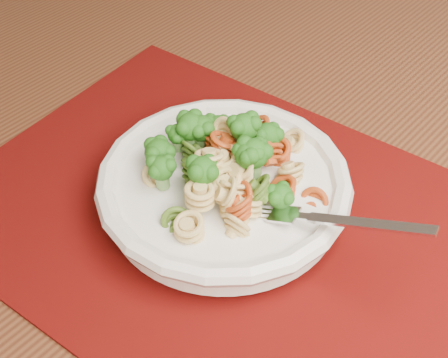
% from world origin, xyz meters
% --- Properties ---
extents(dining_table, '(1.71, 1.34, 0.77)m').
position_xyz_m(dining_table, '(-0.77, 0.60, 0.68)').
color(dining_table, '#5A3119').
rests_on(dining_table, ground).
extents(placemat, '(0.56, 0.47, 0.00)m').
position_xyz_m(placemat, '(-0.72, 0.51, 0.77)').
color(placemat, '#560A03').
rests_on(placemat, dining_table).
extents(pasta_bowl, '(0.25, 0.25, 0.05)m').
position_xyz_m(pasta_bowl, '(-0.71, 0.52, 0.80)').
color(pasta_bowl, white).
rests_on(pasta_bowl, placemat).
extents(pasta_broccoli_heap, '(0.21, 0.21, 0.06)m').
position_xyz_m(pasta_broccoli_heap, '(-0.71, 0.52, 0.82)').
color(pasta_broccoli_heap, '#F0C776').
rests_on(pasta_broccoli_heap, pasta_bowl).
extents(fork, '(0.18, 0.03, 0.08)m').
position_xyz_m(fork, '(-0.64, 0.50, 0.82)').
color(fork, silver).
rests_on(fork, pasta_bowl).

